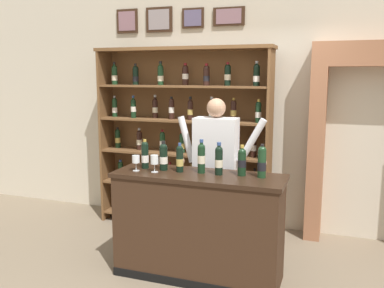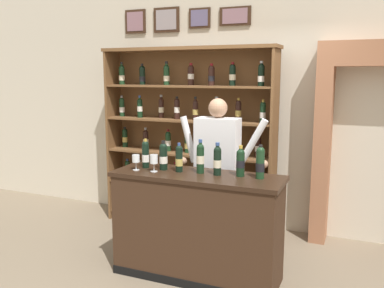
{
  "view_description": "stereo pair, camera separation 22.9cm",
  "coord_description": "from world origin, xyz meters",
  "px_view_note": "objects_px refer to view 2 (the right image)",
  "views": [
    {
      "loc": [
        1.21,
        -3.54,
        1.93
      ],
      "look_at": [
        -0.12,
        0.17,
        1.26
      ],
      "focal_mm": 38.84,
      "sensor_mm": 36.0,
      "label": 1
    },
    {
      "loc": [
        1.42,
        -3.46,
        1.93
      ],
      "look_at": [
        -0.12,
        0.17,
        1.26
      ],
      "focal_mm": 38.84,
      "sensor_mm": 36.0,
      "label": 2
    }
  ],
  "objects_px": {
    "tasting_bottle_riserva": "(163,156)",
    "tasting_bottle_grappa": "(240,162)",
    "wine_glass_left": "(154,160)",
    "wine_glass_spare": "(136,159)",
    "tasting_bottle_rosso": "(146,154)",
    "wine_shelf": "(189,135)",
    "tasting_counter": "(197,226)",
    "tasting_bottle_chianti": "(200,157)",
    "shopkeeper": "(218,159)",
    "tasting_bottle_brunello": "(217,160)",
    "tasting_bottle_prosecco": "(179,158)",
    "tasting_bottle_vin_santo": "(260,163)"
  },
  "relations": [
    {
      "from": "tasting_counter",
      "to": "tasting_bottle_rosso",
      "type": "height_order",
      "value": "tasting_bottle_rosso"
    },
    {
      "from": "tasting_bottle_prosecco",
      "to": "tasting_bottle_grappa",
      "type": "bearing_deg",
      "value": 5.24
    },
    {
      "from": "tasting_counter",
      "to": "tasting_bottle_chianti",
      "type": "height_order",
      "value": "tasting_bottle_chianti"
    },
    {
      "from": "tasting_bottle_brunello",
      "to": "wine_glass_left",
      "type": "height_order",
      "value": "tasting_bottle_brunello"
    },
    {
      "from": "tasting_bottle_rosso",
      "to": "tasting_bottle_vin_santo",
      "type": "relative_size",
      "value": 0.95
    },
    {
      "from": "tasting_bottle_grappa",
      "to": "tasting_bottle_rosso",
      "type": "bearing_deg",
      "value": -178.31
    },
    {
      "from": "tasting_bottle_grappa",
      "to": "wine_glass_spare",
      "type": "height_order",
      "value": "tasting_bottle_grappa"
    },
    {
      "from": "tasting_counter",
      "to": "wine_glass_spare",
      "type": "xyz_separation_m",
      "value": [
        -0.6,
        -0.08,
        0.61
      ]
    },
    {
      "from": "tasting_bottle_chianti",
      "to": "tasting_bottle_brunello",
      "type": "xyz_separation_m",
      "value": [
        0.17,
        -0.01,
        -0.01
      ]
    },
    {
      "from": "tasting_counter",
      "to": "tasting_bottle_riserva",
      "type": "height_order",
      "value": "tasting_bottle_riserva"
    },
    {
      "from": "tasting_bottle_rosso",
      "to": "tasting_bottle_chianti",
      "type": "bearing_deg",
      "value": -0.1
    },
    {
      "from": "tasting_bottle_grappa",
      "to": "wine_glass_left",
      "type": "xyz_separation_m",
      "value": [
        -0.8,
        -0.15,
        -0.02
      ]
    },
    {
      "from": "shopkeeper",
      "to": "tasting_bottle_prosecco",
      "type": "xyz_separation_m",
      "value": [
        -0.21,
        -0.51,
        0.09
      ]
    },
    {
      "from": "tasting_counter",
      "to": "wine_glass_spare",
      "type": "height_order",
      "value": "wine_glass_spare"
    },
    {
      "from": "tasting_bottle_rosso",
      "to": "wine_shelf",
      "type": "bearing_deg",
      "value": 92.31
    },
    {
      "from": "tasting_bottle_rosso",
      "to": "tasting_bottle_chianti",
      "type": "distance_m",
      "value": 0.58
    },
    {
      "from": "wine_shelf",
      "to": "tasting_bottle_prosecco",
      "type": "distance_m",
      "value": 1.28
    },
    {
      "from": "tasting_counter",
      "to": "wine_glass_left",
      "type": "height_order",
      "value": "wine_glass_left"
    },
    {
      "from": "tasting_counter",
      "to": "tasting_bottle_grappa",
      "type": "relative_size",
      "value": 5.66
    },
    {
      "from": "tasting_bottle_rosso",
      "to": "tasting_bottle_riserva",
      "type": "xyz_separation_m",
      "value": [
        0.2,
        -0.01,
        -0.0
      ]
    },
    {
      "from": "tasting_bottle_rosso",
      "to": "shopkeeper",
      "type": "bearing_deg",
      "value": 39.78
    },
    {
      "from": "tasting_counter",
      "to": "shopkeeper",
      "type": "xyz_separation_m",
      "value": [
        0.01,
        0.53,
        0.54
      ]
    },
    {
      "from": "wine_glass_left",
      "to": "tasting_counter",
      "type": "bearing_deg",
      "value": 10.16
    },
    {
      "from": "tasting_bottle_grappa",
      "to": "wine_glass_left",
      "type": "bearing_deg",
      "value": -169.43
    },
    {
      "from": "tasting_bottle_rosso",
      "to": "tasting_bottle_prosecco",
      "type": "xyz_separation_m",
      "value": [
        0.37,
        -0.03,
        -0.01
      ]
    },
    {
      "from": "shopkeeper",
      "to": "tasting_bottle_grappa",
      "type": "height_order",
      "value": "shopkeeper"
    },
    {
      "from": "wine_shelf",
      "to": "tasting_counter",
      "type": "xyz_separation_m",
      "value": [
        0.62,
        -1.23,
        -0.67
      ]
    },
    {
      "from": "shopkeeper",
      "to": "wine_glass_left",
      "type": "height_order",
      "value": "shopkeeper"
    },
    {
      "from": "tasting_bottle_riserva",
      "to": "tasting_bottle_grappa",
      "type": "height_order",
      "value": "same"
    },
    {
      "from": "shopkeeper",
      "to": "tasting_bottle_grappa",
      "type": "distance_m",
      "value": 0.6
    },
    {
      "from": "tasting_bottle_chianti",
      "to": "shopkeeper",
      "type": "bearing_deg",
      "value": 90.14
    },
    {
      "from": "tasting_bottle_brunello",
      "to": "tasting_bottle_chianti",
      "type": "bearing_deg",
      "value": 176.29
    },
    {
      "from": "tasting_bottle_grappa",
      "to": "tasting_counter",
      "type": "bearing_deg",
      "value": -169.01
    },
    {
      "from": "shopkeeper",
      "to": "tasting_bottle_vin_santo",
      "type": "distance_m",
      "value": 0.74
    },
    {
      "from": "wine_glass_spare",
      "to": "tasting_bottle_grappa",
      "type": "bearing_deg",
      "value": 9.14
    },
    {
      "from": "wine_glass_left",
      "to": "wine_glass_spare",
      "type": "height_order",
      "value": "wine_glass_left"
    },
    {
      "from": "tasting_bottle_vin_santo",
      "to": "wine_glass_left",
      "type": "xyz_separation_m",
      "value": [
        -0.99,
        -0.14,
        -0.03
      ]
    },
    {
      "from": "tasting_bottle_grappa",
      "to": "shopkeeper",
      "type": "bearing_deg",
      "value": 129.8
    },
    {
      "from": "tasting_bottle_rosso",
      "to": "tasting_bottle_riserva",
      "type": "relative_size",
      "value": 1.02
    },
    {
      "from": "tasting_bottle_rosso",
      "to": "wine_glass_spare",
      "type": "bearing_deg",
      "value": -104.08
    },
    {
      "from": "wine_shelf",
      "to": "wine_glass_spare",
      "type": "distance_m",
      "value": 1.32
    },
    {
      "from": "tasting_bottle_vin_santo",
      "to": "tasting_bottle_chianti",
      "type": "bearing_deg",
      "value": -178.34
    },
    {
      "from": "shopkeeper",
      "to": "tasting_bottle_rosso",
      "type": "bearing_deg",
      "value": -140.22
    },
    {
      "from": "tasting_bottle_brunello",
      "to": "tasting_bottle_prosecco",
      "type": "bearing_deg",
      "value": -178.01
    },
    {
      "from": "tasting_bottle_riserva",
      "to": "tasting_bottle_grappa",
      "type": "relative_size",
      "value": 1.0
    },
    {
      "from": "shopkeeper",
      "to": "tasting_bottle_brunello",
      "type": "bearing_deg",
      "value": -70.75
    },
    {
      "from": "wine_shelf",
      "to": "tasting_counter",
      "type": "relative_size",
      "value": 1.4
    },
    {
      "from": "wine_shelf",
      "to": "tasting_bottle_chianti",
      "type": "distance_m",
      "value": 1.34
    },
    {
      "from": "wine_glass_left",
      "to": "wine_glass_spare",
      "type": "bearing_deg",
      "value": -177.03
    },
    {
      "from": "tasting_counter",
      "to": "tasting_bottle_vin_santo",
      "type": "distance_m",
      "value": 0.87
    }
  ]
}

